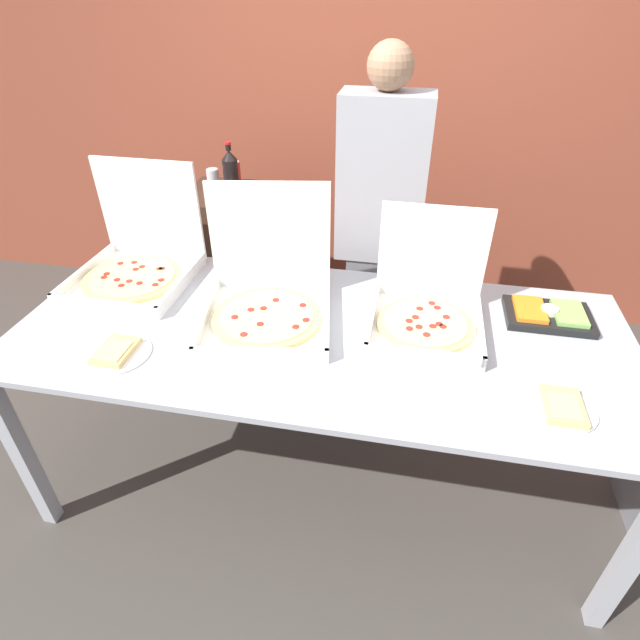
{
  "coord_description": "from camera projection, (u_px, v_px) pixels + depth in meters",
  "views": [
    {
      "loc": [
        0.3,
        -1.53,
        2.0
      ],
      "look_at": [
        0.0,
        0.0,
        0.92
      ],
      "focal_mm": 28.0,
      "sensor_mm": 36.0,
      "label": 1
    }
  ],
  "objects": [
    {
      "name": "ground_plane",
      "position": [
        320.0,
        476.0,
        2.42
      ],
      "size": [
        16.0,
        16.0,
        0.0
      ],
      "primitive_type": "plane",
      "color": "#423D38"
    },
    {
      "name": "brick_wall_behind",
      "position": [
        374.0,
        96.0,
        2.99
      ],
      "size": [
        10.0,
        0.06,
        2.8
      ],
      "color": "brown",
      "rests_on": "ground_plane"
    },
    {
      "name": "buffet_table",
      "position": [
        320.0,
        349.0,
        1.97
      ],
      "size": [
        2.36,
        0.99,
        0.87
      ],
      "color": "#A8AAB2",
      "rests_on": "ground_plane"
    },
    {
      "name": "pizza_box_far_right",
      "position": [
        427.0,
        307.0,
        1.92
      ],
      "size": [
        0.42,
        0.44,
        0.42
      ],
      "rotation": [
        0.0,
        0.0,
        -0.01
      ],
      "color": "white",
      "rests_on": "buffet_table"
    },
    {
      "name": "pizza_box_far_left",
      "position": [
        137.0,
        261.0,
        2.21
      ],
      "size": [
        0.49,
        0.5,
        0.48
      ],
      "rotation": [
        0.0,
        0.0,
        -0.01
      ],
      "color": "white",
      "rests_on": "buffet_table"
    },
    {
      "name": "pizza_box_near_right",
      "position": [
        268.0,
        297.0,
        1.97
      ],
      "size": [
        0.57,
        0.58,
        0.48
      ],
      "rotation": [
        0.0,
        0.0,
        0.17
      ],
      "color": "white",
      "rests_on": "buffet_table"
    },
    {
      "name": "paper_plate_front_center",
      "position": [
        563.0,
        407.0,
        1.56
      ],
      "size": [
        0.21,
        0.21,
        0.03
      ],
      "color": "white",
      "rests_on": "buffet_table"
    },
    {
      "name": "paper_plate_front_right",
      "position": [
        116.0,
        352.0,
        1.8
      ],
      "size": [
        0.25,
        0.25,
        0.03
      ],
      "color": "white",
      "rests_on": "buffet_table"
    },
    {
      "name": "veggie_tray",
      "position": [
        548.0,
        315.0,
        1.97
      ],
      "size": [
        0.33,
        0.22,
        0.05
      ],
      "color": "black",
      "rests_on": "buffet_table"
    },
    {
      "name": "sideboard_podium",
      "position": [
        260.0,
        277.0,
        2.99
      ],
      "size": [
        0.77,
        0.45,
        1.02
      ],
      "color": "#382319",
      "rests_on": "ground_plane"
    },
    {
      "name": "soda_bottle",
      "position": [
        231.0,
        172.0,
        2.64
      ],
      "size": [
        0.08,
        0.08,
        0.27
      ],
      "color": "black",
      "rests_on": "sideboard_podium"
    },
    {
      "name": "soda_can_silver",
      "position": [
        213.0,
        180.0,
        2.7
      ],
      "size": [
        0.07,
        0.07,
        0.12
      ],
      "color": "silver",
      "rests_on": "sideboard_podium"
    },
    {
      "name": "soda_can_colored",
      "position": [
        235.0,
        173.0,
        2.8
      ],
      "size": [
        0.07,
        0.07,
        0.12
      ],
      "color": "red",
      "rests_on": "sideboard_podium"
    },
    {
      "name": "person_guest_plaid",
      "position": [
        378.0,
        238.0,
        2.44
      ],
      "size": [
        0.4,
        0.22,
        1.8
      ],
      "rotation": [
        0.0,
        0.0,
        3.14
      ],
      "color": "slate",
      "rests_on": "ground_plane"
    }
  ]
}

